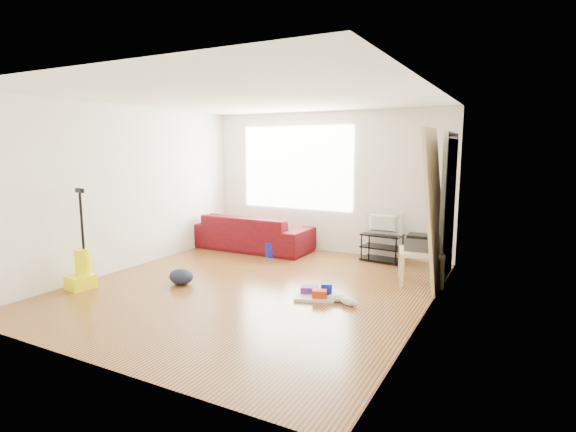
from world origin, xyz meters
The scene contains 13 objects.
room centered at (0.07, 0.15, 1.25)m, with size 4.51×5.01×2.51m.
sofa centered at (-1.24, 1.95, 0.00)m, with size 2.22×0.87×0.65m, color black.
tv_stand centered at (1.13, 2.22, 0.23)m, with size 0.69×0.44×0.45m.
tv centered at (1.13, 2.22, 0.63)m, with size 0.63×0.08×0.36m, color black.
side_table centered at (1.95, 1.27, 0.39)m, with size 0.70×0.70×0.46m.
printer centered at (1.95, 1.27, 0.57)m, with size 0.43×0.34×0.22m.
bucket centered at (-0.63, 1.63, 0.00)m, with size 0.26×0.26×0.26m, color #0913B1.
toilet_paper centered at (-0.67, 1.61, 0.19)m, with size 0.13×0.13×0.12m, color white.
cleaning_tray centered at (0.93, 0.02, 0.05)m, with size 0.60×0.54×0.18m.
backpack centered at (-0.96, -0.33, 0.00)m, with size 0.38×0.30×0.21m, color black.
sneakers centered at (1.31, -0.04, 0.05)m, with size 0.43×0.22×0.10m.
vacuum centered at (-2.00, -1.10, 0.25)m, with size 0.33×0.36×1.34m.
door_panel centered at (2.13, 1.10, 0.00)m, with size 0.04×0.85×2.13m, color tan.
Camera 1 is at (3.16, -4.94, 1.86)m, focal length 28.00 mm.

